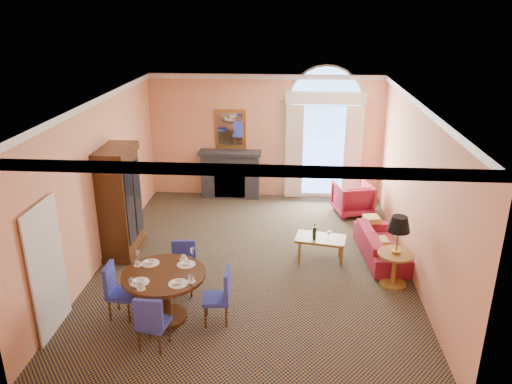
# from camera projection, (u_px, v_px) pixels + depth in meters

# --- Properties ---
(ground) EXTENTS (7.50, 7.50, 0.00)m
(ground) POSITION_uv_depth(u_px,v_px,m) (254.00, 262.00, 9.95)
(ground) COLOR black
(ground) RESTS_ON ground
(room_envelope) EXTENTS (6.04, 7.52, 3.45)m
(room_envelope) POSITION_uv_depth(u_px,v_px,m) (255.00, 131.00, 9.68)
(room_envelope) COLOR #F3A274
(room_envelope) RESTS_ON ground
(armoire) EXTENTS (0.64, 1.14, 2.23)m
(armoire) POSITION_uv_depth(u_px,v_px,m) (120.00, 203.00, 9.98)
(armoire) COLOR #351D0C
(armoire) RESTS_ON ground
(dining_table) EXTENTS (1.33, 1.33, 1.04)m
(dining_table) POSITION_uv_depth(u_px,v_px,m) (165.00, 286.00, 7.93)
(dining_table) COLOR #351D0C
(dining_table) RESTS_ON ground
(dining_chair_north) EXTENTS (0.50, 0.50, 0.94)m
(dining_chair_north) POSITION_uv_depth(u_px,v_px,m) (183.00, 264.00, 8.78)
(dining_chair_north) COLOR #27319C
(dining_chair_north) RESTS_ON ground
(dining_chair_south) EXTENTS (0.49, 0.49, 0.94)m
(dining_chair_south) POSITION_uv_depth(u_px,v_px,m) (151.00, 320.00, 7.20)
(dining_chair_south) COLOR #27319C
(dining_chair_south) RESTS_ON ground
(dining_chair_east) EXTENTS (0.46, 0.46, 0.94)m
(dining_chair_east) POSITION_uv_depth(u_px,v_px,m) (221.00, 293.00, 7.89)
(dining_chair_east) COLOR #27319C
(dining_chair_east) RESTS_ON ground
(dining_chair_west) EXTENTS (0.45, 0.45, 0.94)m
(dining_chair_west) POSITION_uv_depth(u_px,v_px,m) (116.00, 287.00, 8.04)
(dining_chair_west) COLOR #27319C
(dining_chair_west) RESTS_ON ground
(sofa) EXTENTS (0.93, 1.95, 0.55)m
(sofa) POSITION_uv_depth(u_px,v_px,m) (382.00, 244.00, 10.05)
(sofa) COLOR maroon
(sofa) RESTS_ON ground
(armchair) EXTENTS (1.03, 1.05, 0.79)m
(armchair) POSITION_uv_depth(u_px,v_px,m) (353.00, 198.00, 12.11)
(armchair) COLOR maroon
(armchair) RESTS_ON ground
(coffee_table) EXTENTS (1.05, 0.70, 0.83)m
(coffee_table) POSITION_uv_depth(u_px,v_px,m) (320.00, 240.00, 9.86)
(coffee_table) COLOR olive
(coffee_table) RESTS_ON ground
(side_table) EXTENTS (0.65, 0.65, 1.33)m
(side_table) POSITION_uv_depth(u_px,v_px,m) (397.00, 243.00, 8.84)
(side_table) COLOR olive
(side_table) RESTS_ON ground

